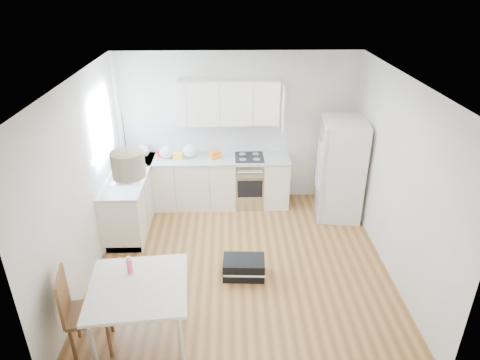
% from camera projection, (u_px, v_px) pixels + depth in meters
% --- Properties ---
extents(floor, '(4.20, 4.20, 0.00)m').
position_uv_depth(floor, '(241.00, 263.00, 6.30)').
color(floor, brown).
rests_on(floor, ground).
extents(ceiling, '(4.20, 4.20, 0.00)m').
position_uv_depth(ceiling, '(241.00, 80.00, 5.11)').
color(ceiling, white).
rests_on(ceiling, wall_back).
extents(wall_back, '(4.20, 0.00, 4.20)m').
position_uv_depth(wall_back, '(237.00, 129.00, 7.59)').
color(wall_back, beige).
rests_on(wall_back, floor).
extents(wall_left, '(0.00, 4.20, 4.20)m').
position_uv_depth(wall_left, '(83.00, 183.00, 5.65)').
color(wall_left, beige).
rests_on(wall_left, floor).
extents(wall_right, '(0.00, 4.20, 4.20)m').
position_uv_depth(wall_right, '(397.00, 179.00, 5.76)').
color(wall_right, beige).
rests_on(wall_right, floor).
extents(window_glassblock, '(0.02, 1.00, 1.00)m').
position_uv_depth(window_glassblock, '(102.00, 126.00, 6.51)').
color(window_glassblock, '#BFE0F9').
rests_on(window_glassblock, wall_left).
extents(cabinets_back, '(3.00, 0.60, 0.88)m').
position_uv_depth(cabinets_back, '(205.00, 182.00, 7.71)').
color(cabinets_back, white).
rests_on(cabinets_back, floor).
extents(cabinets_left, '(0.60, 1.80, 0.88)m').
position_uv_depth(cabinets_left, '(131.00, 199.00, 7.14)').
color(cabinets_left, white).
rests_on(cabinets_left, floor).
extents(counter_back, '(3.02, 0.64, 0.04)m').
position_uv_depth(counter_back, '(204.00, 159.00, 7.50)').
color(counter_back, '#AFB2B4').
rests_on(counter_back, cabinets_back).
extents(counter_left, '(0.64, 1.82, 0.04)m').
position_uv_depth(counter_left, '(128.00, 174.00, 6.93)').
color(counter_left, '#AFB2B4').
rests_on(counter_left, cabinets_left).
extents(backsplash_back, '(3.00, 0.01, 0.58)m').
position_uv_depth(backsplash_back, '(204.00, 136.00, 7.63)').
color(backsplash_back, white).
rests_on(backsplash_back, wall_back).
extents(backsplash_left, '(0.01, 1.80, 0.58)m').
position_uv_depth(backsplash_left, '(107.00, 157.00, 6.79)').
color(backsplash_left, white).
rests_on(backsplash_left, wall_left).
extents(upper_cabinets, '(1.70, 0.32, 0.75)m').
position_uv_depth(upper_cabinets, '(229.00, 102.00, 7.21)').
color(upper_cabinets, white).
rests_on(upper_cabinets, wall_back).
extents(range_oven, '(0.50, 0.61, 0.88)m').
position_uv_depth(range_oven, '(249.00, 182.00, 7.73)').
color(range_oven, '#B4B7B9').
rests_on(range_oven, floor).
extents(sink, '(0.50, 0.80, 0.16)m').
position_uv_depth(sink, '(127.00, 175.00, 6.88)').
color(sink, '#B4B7B9').
rests_on(sink, counter_left).
extents(refrigerator, '(0.93, 0.96, 1.71)m').
position_uv_depth(refrigerator, '(341.00, 169.00, 7.24)').
color(refrigerator, white).
rests_on(refrigerator, floor).
extents(dining_table, '(1.14, 1.14, 0.83)m').
position_uv_depth(dining_table, '(139.00, 292.00, 4.64)').
color(dining_table, beige).
rests_on(dining_table, floor).
extents(dining_chair, '(0.52, 0.52, 1.05)m').
position_uv_depth(dining_chair, '(89.00, 311.00, 4.68)').
color(dining_chair, '#4E2A17').
rests_on(dining_chair, floor).
extents(drink_bottle, '(0.07, 0.07, 0.22)m').
position_uv_depth(drink_bottle, '(129.00, 265.00, 4.75)').
color(drink_bottle, '#F5446F').
rests_on(drink_bottle, dining_table).
extents(gym_bag, '(0.60, 0.41, 0.27)m').
position_uv_depth(gym_bag, '(244.00, 267.00, 5.99)').
color(gym_bag, black).
rests_on(gym_bag, floor).
extents(pendant_lamp, '(0.36, 0.36, 0.25)m').
position_uv_depth(pendant_lamp, '(128.00, 164.00, 4.16)').
color(pendant_lamp, '#C1B094').
rests_on(pendant_lamp, ceiling).
extents(grocery_bag_a, '(0.24, 0.20, 0.22)m').
position_uv_depth(grocery_bag_a, '(142.00, 151.00, 7.48)').
color(grocery_bag_a, white).
rests_on(grocery_bag_a, counter_back).
extents(grocery_bag_b, '(0.25, 0.21, 0.22)m').
position_uv_depth(grocery_bag_b, '(167.00, 152.00, 7.44)').
color(grocery_bag_b, white).
rests_on(grocery_bag_b, counter_back).
extents(grocery_bag_c, '(0.26, 0.22, 0.24)m').
position_uv_depth(grocery_bag_c, '(190.00, 151.00, 7.47)').
color(grocery_bag_c, white).
rests_on(grocery_bag_c, counter_back).
extents(grocery_bag_d, '(0.25, 0.21, 0.23)m').
position_uv_depth(grocery_bag_d, '(129.00, 161.00, 7.08)').
color(grocery_bag_d, white).
rests_on(grocery_bag_d, counter_back).
extents(grocery_bag_e, '(0.28, 0.24, 0.25)m').
position_uv_depth(grocery_bag_e, '(122.00, 172.00, 6.66)').
color(grocery_bag_e, white).
rests_on(grocery_bag_e, counter_left).
extents(snack_orange, '(0.21, 0.18, 0.12)m').
position_uv_depth(snack_orange, '(215.00, 155.00, 7.46)').
color(snack_orange, orange).
rests_on(snack_orange, counter_back).
extents(snack_yellow, '(0.17, 0.11, 0.11)m').
position_uv_depth(snack_yellow, '(178.00, 156.00, 7.45)').
color(snack_yellow, yellow).
rests_on(snack_yellow, counter_back).
extents(snack_red, '(0.16, 0.10, 0.10)m').
position_uv_depth(snack_red, '(162.00, 154.00, 7.53)').
color(snack_red, red).
rests_on(snack_red, counter_back).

